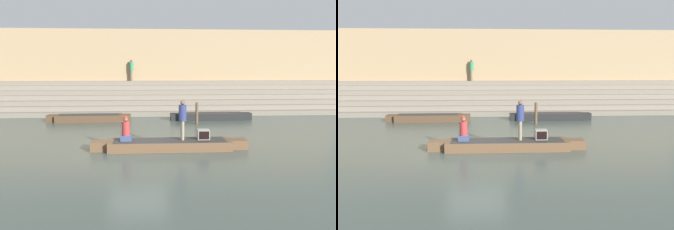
# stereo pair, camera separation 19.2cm
# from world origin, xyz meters

# --- Properties ---
(ground_plane) EXTENTS (120.00, 120.00, 0.00)m
(ground_plane) POSITION_xyz_m (0.00, 0.00, 0.00)
(ground_plane) COLOR #47544C
(ghat_steps) EXTENTS (36.00, 4.69, 2.34)m
(ghat_steps) POSITION_xyz_m (0.00, 12.12, 0.84)
(ghat_steps) COLOR gray
(ghat_steps) RESTS_ON ground
(back_wall) EXTENTS (34.20, 1.28, 6.55)m
(back_wall) POSITION_xyz_m (0.00, 14.39, 3.25)
(back_wall) COLOR tan
(back_wall) RESTS_ON ground
(rowboat_main) EXTENTS (6.57, 1.36, 0.39)m
(rowboat_main) POSITION_xyz_m (1.36, -0.21, 0.21)
(rowboat_main) COLOR brown
(rowboat_main) RESTS_ON ground
(person_standing) EXTENTS (0.33, 0.33, 1.68)m
(person_standing) POSITION_xyz_m (1.90, -0.14, 1.36)
(person_standing) COLOR gray
(person_standing) RESTS_ON rowboat_main
(person_rowing) EXTENTS (0.46, 0.36, 1.05)m
(person_rowing) POSITION_xyz_m (-0.47, -0.20, 0.82)
(person_rowing) COLOR #3D4C75
(person_rowing) RESTS_ON rowboat_main
(tv_set) EXTENTS (0.51, 0.46, 0.42)m
(tv_set) POSITION_xyz_m (2.80, -0.09, 0.60)
(tv_set) COLOR #9E998E
(tv_set) RESTS_ON rowboat_main
(moored_boat_shore) EXTENTS (5.37, 1.16, 0.44)m
(moored_boat_shore) POSITION_xyz_m (4.64, 7.58, 0.24)
(moored_boat_shore) COLOR black
(moored_boat_shore) RESTS_ON ground
(moored_boat_distant) EXTENTS (5.29, 1.16, 0.44)m
(moored_boat_distant) POSITION_xyz_m (-3.29, 7.36, 0.24)
(moored_boat_distant) COLOR brown
(moored_boat_distant) RESTS_ON ground
(mooring_post) EXTENTS (0.17, 0.17, 1.33)m
(mooring_post) POSITION_xyz_m (3.43, 5.84, 0.67)
(mooring_post) COLOR brown
(mooring_post) RESTS_ON ground
(person_on_steps) EXTENTS (0.32, 0.32, 1.73)m
(person_on_steps) POSITION_xyz_m (-0.81, 13.46, 3.34)
(person_on_steps) COLOR #756656
(person_on_steps) RESTS_ON ghat_steps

